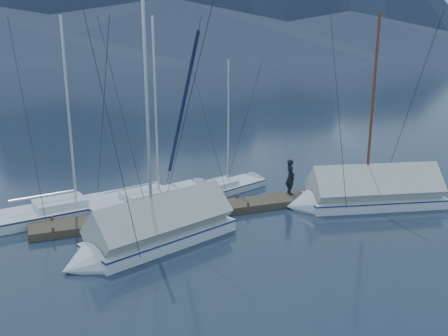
{
  "coord_description": "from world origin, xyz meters",
  "views": [
    {
      "loc": [
        -7.83,
        -18.72,
        8.05
      ],
      "look_at": [
        0.0,
        2.0,
        2.2
      ],
      "focal_mm": 38.0,
      "sensor_mm": 36.0,
      "label": 1
    }
  ],
  "objects_px": {
    "sailboat_open_right": "(233,186)",
    "person": "(290,177)",
    "sailboat_covered_near": "(362,196)",
    "sailboat_covered_far": "(149,234)",
    "sailboat_open_left": "(88,207)",
    "sailboat_open_mid": "(168,197)"
  },
  "relations": [
    {
      "from": "sailboat_covered_far",
      "to": "person",
      "type": "bearing_deg",
      "value": 21.62
    },
    {
      "from": "sailboat_covered_near",
      "to": "sailboat_covered_far",
      "type": "relative_size",
      "value": 0.99
    },
    {
      "from": "sailboat_open_right",
      "to": "sailboat_covered_far",
      "type": "height_order",
      "value": "sailboat_covered_far"
    },
    {
      "from": "sailboat_open_right",
      "to": "sailboat_covered_far",
      "type": "xyz_separation_m",
      "value": [
        -6.15,
        -6.15,
        0.38
      ]
    },
    {
      "from": "sailboat_open_left",
      "to": "person",
      "type": "xyz_separation_m",
      "value": [
        10.18,
        -2.03,
        1.09
      ]
    },
    {
      "from": "sailboat_open_right",
      "to": "sailboat_covered_far",
      "type": "bearing_deg",
      "value": -135.04
    },
    {
      "from": "sailboat_covered_near",
      "to": "sailboat_open_left",
      "type": "bearing_deg",
      "value": 162.61
    },
    {
      "from": "sailboat_open_right",
      "to": "person",
      "type": "relative_size",
      "value": 4.29
    },
    {
      "from": "sailboat_open_right",
      "to": "person",
      "type": "bearing_deg",
      "value": -54.62
    },
    {
      "from": "sailboat_open_left",
      "to": "sailboat_open_right",
      "type": "xyz_separation_m",
      "value": [
        8.12,
        0.86,
        -0.04
      ]
    },
    {
      "from": "sailboat_open_mid",
      "to": "sailboat_open_right",
      "type": "height_order",
      "value": "sailboat_open_mid"
    },
    {
      "from": "sailboat_open_mid",
      "to": "sailboat_covered_near",
      "type": "height_order",
      "value": "sailboat_covered_near"
    },
    {
      "from": "sailboat_open_left",
      "to": "sailboat_covered_far",
      "type": "distance_m",
      "value": 5.65
    },
    {
      "from": "sailboat_open_left",
      "to": "sailboat_covered_near",
      "type": "height_order",
      "value": "sailboat_covered_near"
    },
    {
      "from": "sailboat_open_mid",
      "to": "person",
      "type": "xyz_separation_m",
      "value": [
        6.09,
        -2.14,
        1.09
      ]
    },
    {
      "from": "sailboat_open_mid",
      "to": "person",
      "type": "distance_m",
      "value": 6.54
    },
    {
      "from": "sailboat_open_right",
      "to": "sailboat_covered_near",
      "type": "height_order",
      "value": "sailboat_covered_near"
    },
    {
      "from": "sailboat_open_mid",
      "to": "sailboat_open_right",
      "type": "distance_m",
      "value": 4.1
    },
    {
      "from": "sailboat_open_right",
      "to": "person",
      "type": "xyz_separation_m",
      "value": [
        2.05,
        -2.89,
        1.13
      ]
    },
    {
      "from": "person",
      "to": "sailboat_open_right",
      "type": "bearing_deg",
      "value": 41.48
    },
    {
      "from": "sailboat_open_mid",
      "to": "sailboat_covered_near",
      "type": "bearing_deg",
      "value": -24.96
    },
    {
      "from": "sailboat_open_left",
      "to": "person",
      "type": "height_order",
      "value": "sailboat_open_left"
    }
  ]
}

